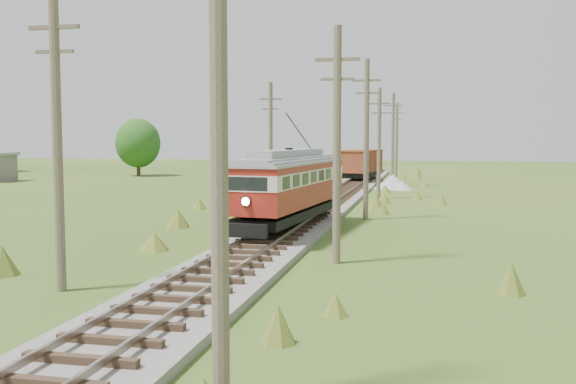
# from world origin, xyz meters

# --- Properties ---
(railbed_main) EXTENTS (3.60, 96.00, 0.57)m
(railbed_main) POSITION_xyz_m (0.00, 34.00, 0.19)
(railbed_main) COLOR #605B54
(railbed_main) RESTS_ON ground
(streetcar) EXTENTS (3.81, 11.60, 5.25)m
(streetcar) POSITION_xyz_m (-0.00, 25.19, 2.48)
(streetcar) COLOR black
(streetcar) RESTS_ON ground
(gondola) EXTENTS (3.91, 8.89, 2.85)m
(gondola) POSITION_xyz_m (0.00, 61.32, 2.10)
(gondola) COLOR black
(gondola) RESTS_ON ground
(gravel_pile) EXTENTS (3.65, 3.87, 1.33)m
(gravel_pile) POSITION_xyz_m (3.74, 53.65, 0.62)
(gravel_pile) COLOR gray
(gravel_pile) RESTS_ON ground
(utility_pole_r_1) EXTENTS (0.30, 0.30, 8.80)m
(utility_pole_r_1) POSITION_xyz_m (3.10, 5.00, 4.40)
(utility_pole_r_1) COLOR brown
(utility_pole_r_1) RESTS_ON ground
(utility_pole_r_2) EXTENTS (1.60, 0.30, 8.60)m
(utility_pole_r_2) POSITION_xyz_m (3.30, 18.00, 4.42)
(utility_pole_r_2) COLOR brown
(utility_pole_r_2) RESTS_ON ground
(utility_pole_r_3) EXTENTS (1.60, 0.30, 9.00)m
(utility_pole_r_3) POSITION_xyz_m (3.20, 31.00, 4.63)
(utility_pole_r_3) COLOR brown
(utility_pole_r_3) RESTS_ON ground
(utility_pole_r_4) EXTENTS (1.60, 0.30, 8.40)m
(utility_pole_r_4) POSITION_xyz_m (3.00, 44.00, 4.32)
(utility_pole_r_4) COLOR brown
(utility_pole_r_4) RESTS_ON ground
(utility_pole_r_5) EXTENTS (1.60, 0.30, 8.90)m
(utility_pole_r_5) POSITION_xyz_m (3.40, 57.00, 4.58)
(utility_pole_r_5) COLOR brown
(utility_pole_r_5) RESTS_ON ground
(utility_pole_r_6) EXTENTS (1.60, 0.30, 8.70)m
(utility_pole_r_6) POSITION_xyz_m (3.20, 70.00, 4.47)
(utility_pole_r_6) COLOR brown
(utility_pole_r_6) RESTS_ON ground
(utility_pole_l_a) EXTENTS (1.60, 0.30, 9.00)m
(utility_pole_l_a) POSITION_xyz_m (-4.20, 12.00, 4.63)
(utility_pole_l_a) COLOR brown
(utility_pole_l_a) RESTS_ON ground
(utility_pole_l_b) EXTENTS (1.60, 0.30, 8.60)m
(utility_pole_l_b) POSITION_xyz_m (-4.50, 40.00, 4.42)
(utility_pole_l_b) COLOR brown
(utility_pole_l_b) RESTS_ON ground
(tree_mid_a) EXTENTS (5.46, 5.46, 7.03)m
(tree_mid_a) POSITION_xyz_m (-28.00, 68.00, 4.02)
(tree_mid_a) COLOR #38281C
(tree_mid_a) RESTS_ON ground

